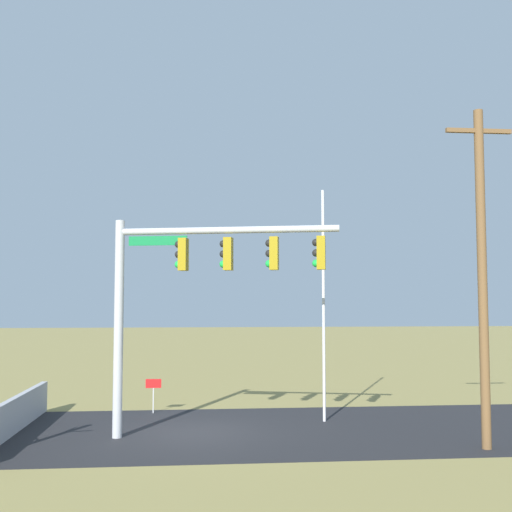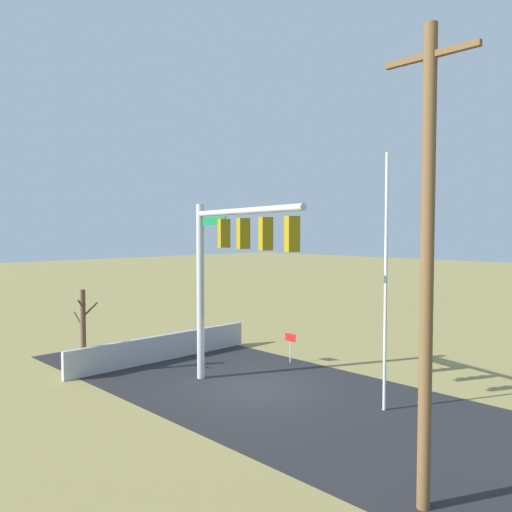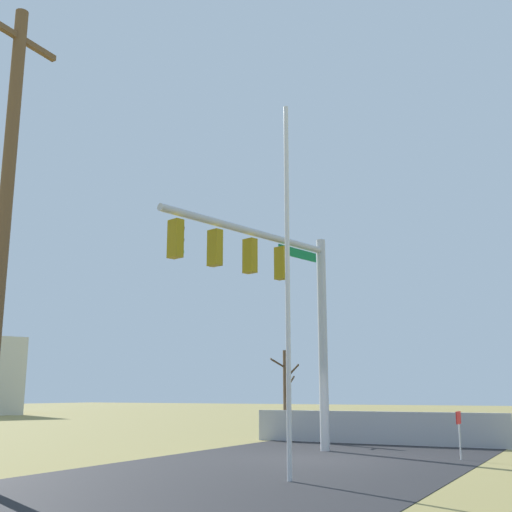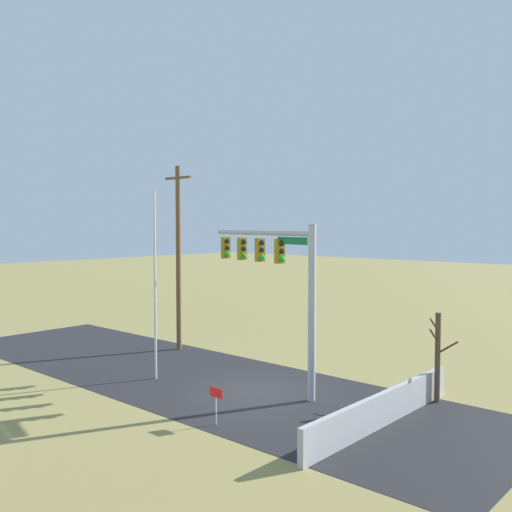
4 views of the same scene
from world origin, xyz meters
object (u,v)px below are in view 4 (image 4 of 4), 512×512
object	(u,v)px
utility_pole	(178,255)
bare_tree	(438,356)
flagpole	(155,285)
signal_mast	(277,270)
open_sign	(216,397)

from	to	relation	value
utility_pole	bare_tree	xyz separation A→B (m)	(13.68, 0.50, -3.18)
flagpole	signal_mast	bearing A→B (deg)	28.48
utility_pole	open_sign	distance (m)	12.09
utility_pole	bare_tree	bearing A→B (deg)	2.10
open_sign	flagpole	bearing A→B (deg)	159.71
signal_mast	flagpole	xyz separation A→B (m)	(-4.51, -2.45, -0.75)
signal_mast	flagpole	bearing A→B (deg)	-151.52
utility_pole	signal_mast	bearing A→B (deg)	-13.10
signal_mast	open_sign	world-z (taller)	signal_mast
bare_tree	signal_mast	bearing A→B (deg)	-156.87
signal_mast	open_sign	bearing A→B (deg)	-74.09
bare_tree	utility_pole	bearing A→B (deg)	-177.90
utility_pole	bare_tree	distance (m)	14.06
bare_tree	flagpole	bearing A→B (deg)	-154.42
signal_mast	bare_tree	size ratio (longest dim) A/B	2.00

